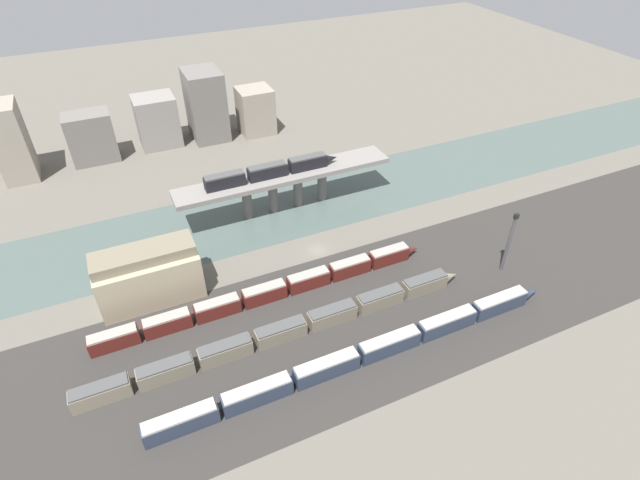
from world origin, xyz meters
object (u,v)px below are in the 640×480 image
object	(u,v)px
signal_tower	(509,242)
train_on_bridge	(272,170)
train_yard_mid	(287,330)
train_yard_far	(269,292)
train_yard_near	(365,354)
warehouse_building	(148,275)

from	to	relation	value
signal_tower	train_on_bridge	bearing A→B (deg)	131.31
train_yard_mid	train_yard_far	xyz separation A→B (m)	(0.51, 11.79, 0.05)
train_on_bridge	train_yard_near	xyz separation A→B (m)	(-2.27, -55.57, -10.60)
train_yard_mid	warehouse_building	distance (m)	32.60
train_yard_mid	signal_tower	xyz separation A→B (m)	(53.49, -1.65, 6.23)
warehouse_building	train_yard_mid	bearing A→B (deg)	-45.83
train_yard_far	signal_tower	world-z (taller)	signal_tower
train_yard_near	signal_tower	bearing A→B (deg)	13.58
train_yard_mid	signal_tower	world-z (taller)	signal_tower
train_yard_far	train_yard_mid	bearing A→B (deg)	-92.46
train_on_bridge	train_yard_mid	world-z (taller)	train_on_bridge
train_on_bridge	train_yard_far	size ratio (longest dim) A/B	0.48
train_yard_mid	warehouse_building	bearing A→B (deg)	134.17
train_yard_near	train_yard_mid	size ratio (longest dim) A/B	1.03
train_on_bridge	warehouse_building	bearing A→B (deg)	-150.33
train_yard_mid	train_yard_far	world-z (taller)	train_yard_far
train_yard_near	train_yard_far	xyz separation A→B (m)	(-10.83, 23.62, -0.05)
train_on_bridge	signal_tower	distance (m)	60.58
train_on_bridge	signal_tower	bearing A→B (deg)	-48.69
train_on_bridge	train_yard_near	distance (m)	56.62
train_yard_far	warehouse_building	size ratio (longest dim) A/B	3.52
train_yard_near	warehouse_building	size ratio (longest dim) A/B	3.95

